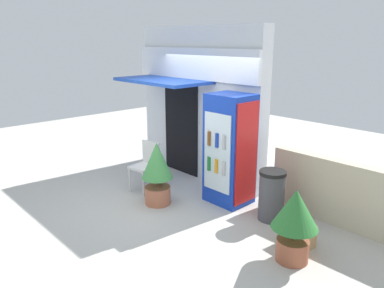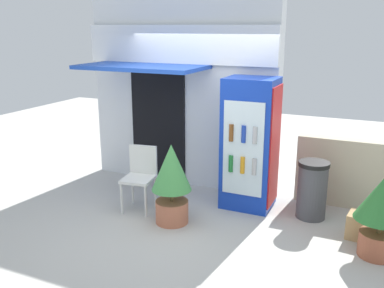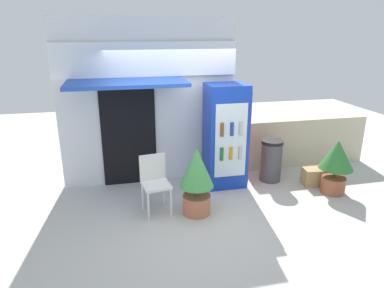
% 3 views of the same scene
% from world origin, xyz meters
% --- Properties ---
extents(ground, '(16.00, 16.00, 0.00)m').
position_xyz_m(ground, '(0.00, 0.00, 0.00)').
color(ground, beige).
extents(storefront_building, '(3.24, 1.31, 3.05)m').
position_xyz_m(storefront_building, '(-0.51, 1.40, 1.57)').
color(storefront_building, silver).
rests_on(storefront_building, ground).
extents(drink_cooler, '(0.74, 0.67, 1.92)m').
position_xyz_m(drink_cooler, '(0.87, 0.85, 0.96)').
color(drink_cooler, '#1438B2').
rests_on(drink_cooler, ground).
extents(plastic_chair, '(0.48, 0.50, 0.93)m').
position_xyz_m(plastic_chair, '(-0.55, 0.12, 0.55)').
color(plastic_chair, silver).
rests_on(plastic_chair, ground).
extents(potted_plant_near_shop, '(0.54, 0.54, 1.11)m').
position_xyz_m(potted_plant_near_shop, '(0.08, -0.13, 0.63)').
color(potted_plant_near_shop, '#BC6B4C').
rests_on(potted_plant_near_shop, ground).
extents(potted_plant_curbside, '(0.60, 0.60, 0.99)m').
position_xyz_m(potted_plant_curbside, '(2.68, 0.05, 0.60)').
color(potted_plant_curbside, '#995138').
rests_on(potted_plant_curbside, ground).
extents(trash_bin, '(0.42, 0.42, 0.82)m').
position_xyz_m(trash_bin, '(1.80, 0.81, 0.41)').
color(trash_bin, '#47474C').
rests_on(trash_bin, ground).
extents(stone_boundary_wall, '(2.78, 0.23, 1.03)m').
position_xyz_m(stone_boundary_wall, '(2.85, 1.45, 0.51)').
color(stone_boundary_wall, beige).
rests_on(stone_boundary_wall, ground).
extents(cardboard_box, '(0.45, 0.36, 0.32)m').
position_xyz_m(cardboard_box, '(2.52, 0.44, 0.16)').
color(cardboard_box, tan).
rests_on(cardboard_box, ground).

